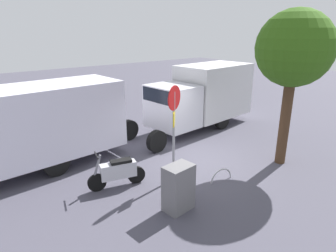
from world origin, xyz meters
name	(u,v)px	position (x,y,z in m)	size (l,w,h in m)	color
ground_plane	(195,159)	(0.00, 0.00, 0.00)	(60.00, 60.00, 0.00)	#474552
box_truck_near	(201,94)	(-2.95, -2.68, 1.65)	(7.12, 2.67, 3.04)	black
box_truck_far	(24,127)	(5.11, -2.91, 1.62)	(8.51, 2.60, 2.91)	black
motorcycle	(118,171)	(3.28, -0.03, 0.52)	(1.77, 0.73, 1.20)	black
stop_sign	(174,119)	(1.67, 0.73, 2.08)	(0.71, 0.33, 3.12)	#9E9EA3
street_tree	(294,50)	(-2.26, 2.17, 4.04)	(2.54, 2.54, 5.37)	#47301E
utility_cabinet	(178,188)	(2.62, 2.06, 0.65)	(0.79, 0.54, 1.30)	slate
bike_rack_hoop	(221,180)	(0.49, 1.74, 0.00)	(0.85, 0.85, 0.05)	#B7B7BC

